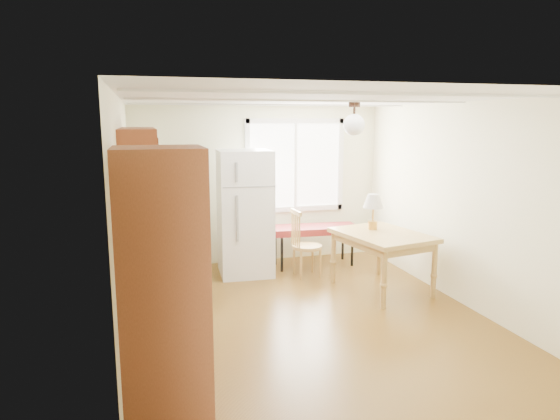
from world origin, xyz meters
name	(u,v)px	position (x,y,z in m)	size (l,w,h in m)	color
room_shell	(309,212)	(0.00, 0.00, 1.25)	(4.60, 5.60, 2.62)	#513310
kitchen_run	(157,275)	(-1.72, -0.63, 0.84)	(0.65, 3.40, 2.20)	brown
window_unit	(295,165)	(0.60, 2.47, 1.55)	(1.64, 0.05, 1.51)	white
pendant_light	(354,123)	(0.70, 0.40, 2.24)	(0.26, 0.26, 0.40)	black
refrigerator	(245,213)	(-0.37, 1.84, 0.93)	(0.80, 0.81, 1.85)	white
bench	(314,230)	(0.76, 1.97, 0.57)	(1.41, 0.61, 0.63)	maroon
dining_table	(382,240)	(1.25, 0.62, 0.69)	(1.18, 1.43, 0.79)	#A68040
chair	(301,239)	(0.38, 1.45, 0.57)	(0.44, 0.44, 0.99)	#A68040
table_lamp	(373,204)	(1.23, 0.88, 1.15)	(0.28, 0.28, 0.49)	#B5893A
coffee_maker	(159,278)	(-1.72, -1.32, 1.03)	(0.23, 0.27, 0.35)	black
kettle	(153,269)	(-1.75, -0.91, 0.99)	(0.11, 0.11, 0.22)	red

